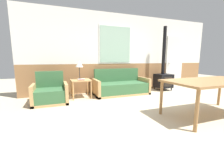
# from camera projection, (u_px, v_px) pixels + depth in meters

# --- Properties ---
(ground_plane) EXTENTS (16.00, 16.00, 0.00)m
(ground_plane) POSITION_uv_depth(u_px,v_px,m) (180.00, 113.00, 3.26)
(ground_plane) COLOR beige
(wall_back) EXTENTS (7.20, 0.09, 2.70)m
(wall_back) POSITION_uv_depth(u_px,v_px,m) (127.00, 53.00, 5.46)
(wall_back) COLOR #996B42
(wall_back) RESTS_ON ground_plane
(couch) EXTENTS (1.79, 0.84, 0.83)m
(couch) POSITION_uv_depth(u_px,v_px,m) (121.00, 87.00, 4.99)
(couch) COLOR tan
(couch) RESTS_ON ground_plane
(armchair) EXTENTS (0.87, 0.76, 0.82)m
(armchair) POSITION_uv_depth(u_px,v_px,m) (50.00, 94.00, 3.95)
(armchair) COLOR tan
(armchair) RESTS_ON ground_plane
(side_table) EXTENTS (0.57, 0.57, 0.55)m
(side_table) POSITION_uv_depth(u_px,v_px,m) (81.00, 82.00, 4.48)
(side_table) COLOR tan
(side_table) RESTS_ON ground_plane
(table_lamp) EXTENTS (0.23, 0.23, 0.57)m
(table_lamp) POSITION_uv_depth(u_px,v_px,m) (79.00, 64.00, 4.48)
(table_lamp) COLOR #262628
(table_lamp) RESTS_ON side_table
(book_stack) EXTENTS (0.20, 0.16, 0.04)m
(book_stack) POSITION_uv_depth(u_px,v_px,m) (81.00, 79.00, 4.38)
(book_stack) COLOR #B22823
(book_stack) RESTS_ON side_table
(dining_table) EXTENTS (1.89, 0.97, 0.74)m
(dining_table) POSITION_uv_depth(u_px,v_px,m) (212.00, 83.00, 2.98)
(dining_table) COLOR #9E7042
(dining_table) RESTS_ON ground_plane
(wood_stove) EXTENTS (0.55, 0.52, 2.32)m
(wood_stove) POSITION_uv_depth(u_px,v_px,m) (163.00, 76.00, 5.60)
(wood_stove) COLOR black
(wood_stove) RESTS_ON ground_plane
(entry_door) EXTENTS (0.81, 0.09, 2.08)m
(entry_door) POSITION_uv_depth(u_px,v_px,m) (174.00, 62.00, 6.21)
(entry_door) COLOR white
(entry_door) RESTS_ON ground_plane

